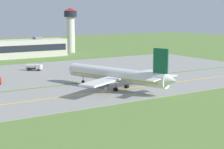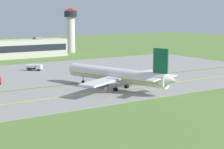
% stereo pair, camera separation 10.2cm
% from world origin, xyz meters
% --- Properties ---
extents(ground_plane, '(500.00, 500.00, 0.00)m').
position_xyz_m(ground_plane, '(0.00, 0.00, 0.00)').
color(ground_plane, olive).
extents(taxiway_strip, '(240.00, 28.00, 0.10)m').
position_xyz_m(taxiway_strip, '(0.00, 0.00, 0.05)').
color(taxiway_strip, gray).
rests_on(taxiway_strip, ground).
extents(apron_pad, '(140.00, 52.00, 0.10)m').
position_xyz_m(apron_pad, '(10.00, 42.00, 0.05)').
color(apron_pad, gray).
rests_on(apron_pad, ground).
extents(taxiway_centreline, '(220.00, 0.60, 0.01)m').
position_xyz_m(taxiway_centreline, '(0.00, 0.00, 0.11)').
color(taxiway_centreline, yellow).
rests_on(taxiway_centreline, taxiway_strip).
extents(airplane_lead, '(31.71, 38.59, 12.70)m').
position_xyz_m(airplane_lead, '(5.26, 0.98, 4.13)').
color(airplane_lead, white).
rests_on(airplane_lead, ground).
extents(service_truck_fuel, '(5.81, 5.57, 2.65)m').
position_xyz_m(service_truck_fuel, '(-2.47, 47.42, 1.53)').
color(service_truck_fuel, silver).
rests_on(service_truck_fuel, ground).
extents(terminal_building, '(46.27, 11.06, 10.06)m').
position_xyz_m(terminal_building, '(7.37, 92.41, 4.45)').
color(terminal_building, beige).
rests_on(terminal_building, ground).
extents(control_tower, '(7.60, 7.60, 24.87)m').
position_xyz_m(control_tower, '(39.50, 101.25, 15.09)').
color(control_tower, silver).
rests_on(control_tower, ground).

